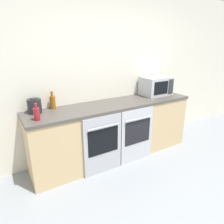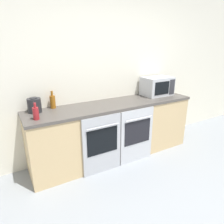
{
  "view_description": "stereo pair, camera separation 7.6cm",
  "coord_description": "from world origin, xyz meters",
  "views": [
    {
      "loc": [
        -1.55,
        -0.83,
        1.75
      ],
      "look_at": [
        -0.04,
        1.65,
        0.76
      ],
      "focal_mm": 32.0,
      "sensor_mm": 36.0,
      "label": 1
    },
    {
      "loc": [
        -1.48,
        -0.87,
        1.75
      ],
      "look_at": [
        -0.04,
        1.65,
        0.76
      ],
      "focal_mm": 32.0,
      "sensor_mm": 36.0,
      "label": 2
    }
  ],
  "objects": [
    {
      "name": "oven_right",
      "position": [
        0.22,
        1.34,
        0.43
      ],
      "size": [
        0.58,
        0.06,
        0.85
      ],
      "color": "#B7BABF",
      "rests_on": "ground_plane"
    },
    {
      "name": "bottle_amber",
      "position": [
        -0.87,
        1.87,
        0.99
      ],
      "size": [
        0.07,
        0.07,
        0.25
      ],
      "color": "#8C5114",
      "rests_on": "counter_back"
    },
    {
      "name": "bottle_red",
      "position": [
        -1.16,
        1.51,
        0.98
      ],
      "size": [
        0.07,
        0.07,
        0.21
      ],
      "color": "maroon",
      "rests_on": "counter_back"
    },
    {
      "name": "wall_back",
      "position": [
        0.0,
        1.98,
        1.3
      ],
      "size": [
        10.0,
        0.06,
        2.6
      ],
      "color": "silver",
      "rests_on": "ground_plane"
    },
    {
      "name": "kettle",
      "position": [
        -1.12,
        1.8,
        0.99
      ],
      "size": [
        0.17,
        0.17,
        0.2
      ],
      "color": "#232326",
      "rests_on": "counter_back"
    },
    {
      "name": "counter_back",
      "position": [
        0.0,
        1.65,
        0.45
      ],
      "size": [
        2.64,
        0.61,
        0.9
      ],
      "color": "tan",
      "rests_on": "ground_plane"
    },
    {
      "name": "oven_left",
      "position": [
        -0.38,
        1.34,
        0.43
      ],
      "size": [
        0.58,
        0.06,
        0.85
      ],
      "color": "#A8AAAF",
      "rests_on": "ground_plane"
    },
    {
      "name": "microwave",
      "position": [
        0.92,
        1.74,
        1.05
      ],
      "size": [
        0.51,
        0.36,
        0.32
      ],
      "color": "#B7BABF",
      "rests_on": "counter_back"
    }
  ]
}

